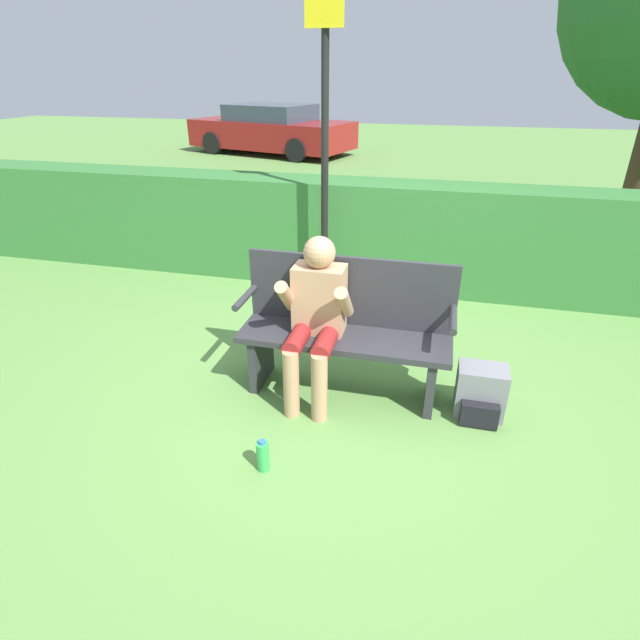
% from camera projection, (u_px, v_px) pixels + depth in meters
% --- Properties ---
extents(ground_plane, '(40.00, 40.00, 0.00)m').
position_uv_depth(ground_plane, '(343.00, 391.00, 3.74)').
color(ground_plane, '#5B8942').
extents(hedge_back, '(12.00, 0.54, 1.12)m').
position_uv_depth(hedge_back, '(384.00, 235.00, 5.36)').
color(hedge_back, '#337033').
rests_on(hedge_back, ground).
extents(park_bench, '(1.51, 0.44, 0.99)m').
position_uv_depth(park_bench, '(346.00, 329.00, 3.58)').
color(park_bench, '#2D2D33').
rests_on(park_bench, ground).
extents(person_seated, '(0.49, 0.57, 1.17)m').
position_uv_depth(person_seated, '(316.00, 313.00, 3.43)').
color(person_seated, tan).
rests_on(person_seated, ground).
extents(backpack, '(0.33, 0.30, 0.37)m').
position_uv_depth(backpack, '(480.00, 393.00, 3.42)').
color(backpack, slate).
rests_on(backpack, ground).
extents(water_bottle, '(0.08, 0.08, 0.22)m').
position_uv_depth(water_bottle, '(263.00, 456.00, 2.97)').
color(water_bottle, green).
rests_on(water_bottle, ground).
extents(signpost, '(0.34, 0.09, 2.78)m').
position_uv_depth(signpost, '(325.00, 142.00, 4.62)').
color(signpost, black).
rests_on(signpost, ground).
extents(parked_car, '(4.79, 3.04, 1.29)m').
position_uv_depth(parked_car, '(271.00, 130.00, 13.83)').
color(parked_car, maroon).
rests_on(parked_car, ground).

